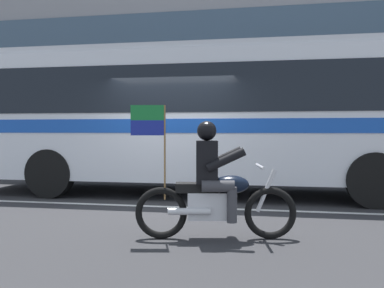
# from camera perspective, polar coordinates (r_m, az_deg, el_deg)

# --- Properties ---
(ground_plane) EXTENTS (60.00, 60.00, 0.00)m
(ground_plane) POSITION_cam_1_polar(r_m,az_deg,el_deg) (9.05, -2.55, -7.40)
(ground_plane) COLOR #2B2B2D
(sidewalk_curb) EXTENTS (28.00, 3.80, 0.15)m
(sidewalk_curb) POSITION_cam_1_polar(r_m,az_deg,el_deg) (14.01, 2.47, -3.82)
(sidewalk_curb) COLOR #B7B2A8
(sidewalk_curb) RESTS_ON ground_plane
(lane_center_stripe) EXTENTS (26.60, 0.14, 0.01)m
(lane_center_stripe) POSITION_cam_1_polar(r_m,az_deg,el_deg) (8.48, -3.54, -8.00)
(lane_center_stripe) COLOR silver
(lane_center_stripe) RESTS_ON ground_plane
(transit_bus) EXTENTS (11.19, 2.66, 3.22)m
(transit_bus) POSITION_cam_1_polar(r_m,az_deg,el_deg) (9.97, 3.41, 4.31)
(transit_bus) COLOR silver
(transit_bus) RESTS_ON ground_plane
(motorcycle_with_rider) EXTENTS (2.17, 0.75, 1.78)m
(motorcycle_with_rider) POSITION_cam_1_polar(r_m,az_deg,el_deg) (5.92, 2.82, -5.76)
(motorcycle_with_rider) COLOR black
(motorcycle_with_rider) RESTS_ON ground_plane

